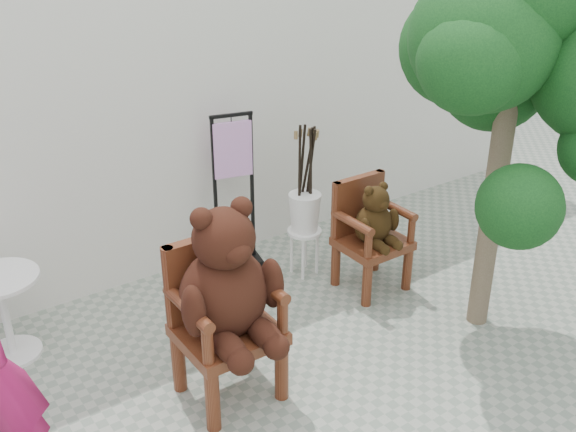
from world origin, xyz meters
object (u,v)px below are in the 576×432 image
object	(u,v)px
stool_bucket	(305,212)
tree	(524,56)
chair_big	(226,293)
chair_small	(371,225)
cafe_table	(4,307)
display_stand	(235,209)

from	to	relation	value
stool_bucket	tree	world-z (taller)	tree
chair_big	stool_bucket	xyz separation A→B (m)	(1.45, 1.08, -0.20)
chair_big	chair_small	world-z (taller)	chair_big
cafe_table	stool_bucket	xyz separation A→B (m)	(2.63, -0.28, 0.20)
chair_small	stool_bucket	world-z (taller)	stool_bucket
cafe_table	chair_small	bearing A→B (deg)	-14.97
chair_small	cafe_table	bearing A→B (deg)	165.03
chair_big	cafe_table	distance (m)	1.84
chair_small	tree	distance (m)	1.97
chair_small	cafe_table	xyz separation A→B (m)	(-2.98, 0.80, -0.17)
chair_big	cafe_table	world-z (taller)	chair_big
stool_bucket	tree	distance (m)	2.35
cafe_table	tree	world-z (taller)	tree
tree	stool_bucket	bearing A→B (deg)	115.94
chair_big	tree	bearing A→B (deg)	-12.04
cafe_table	display_stand	bearing A→B (deg)	6.39
display_stand	tree	xyz separation A→B (m)	(1.19, -2.08, 1.66)
display_stand	tree	size ratio (longest dim) A/B	0.48
chair_big	display_stand	size ratio (longest dim) A/B	1.00
chair_small	stool_bucket	xyz separation A→B (m)	(-0.35, 0.52, 0.03)
chair_big	display_stand	bearing A→B (deg)	57.60
display_stand	chair_small	bearing A→B (deg)	-39.81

